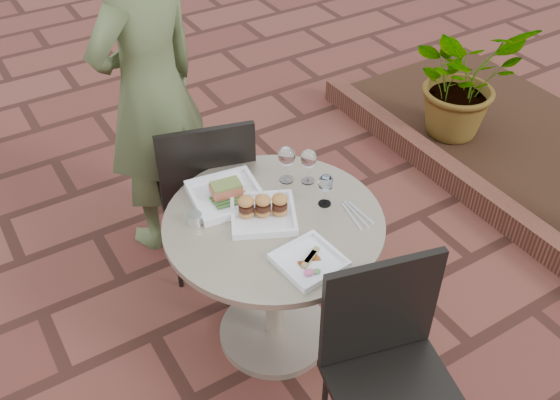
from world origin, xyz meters
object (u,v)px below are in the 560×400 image
chair_near (388,359)px  plate_tuna (309,261)px  plate_salmon (227,194)px  cafe_table (274,263)px  chair_far (206,185)px  diner (151,90)px  plate_sliders (263,210)px

chair_near → plate_tuna: size_ratio=3.78×
chair_near → plate_salmon: chair_near is taller
cafe_table → chair_far: size_ratio=0.97×
diner → plate_tuna: size_ratio=7.27×
plate_salmon → chair_near: bearing=-79.6°
plate_salmon → chair_far: bearing=80.6°
chair_far → diner: bearing=-64.6°
chair_near → diner: bearing=110.4°
cafe_table → plate_tuna: size_ratio=3.66×
chair_near → diner: diner is taller
diner → plate_sliders: diner is taller
cafe_table → diner: size_ratio=0.50×
chair_near → plate_tuna: chair_near is taller
chair_near → diner: (-0.18, 1.63, 0.34)m
plate_tuna → plate_salmon: bearing=99.5°
chair_near → plate_tuna: bearing=115.7°
plate_sliders → plate_salmon: bearing=111.1°
diner → plate_salmon: 0.75m
chair_near → plate_sliders: size_ratio=2.68×
diner → chair_far: bearing=78.6°
plate_sliders → plate_tuna: plate_sliders is taller
plate_sliders → diner: bearing=95.3°
plate_tuna → diner: bearing=94.5°
plate_salmon → diner: bearing=91.1°
chair_far → plate_salmon: chair_far is taller
cafe_table → diner: diner is taller
cafe_table → plate_salmon: size_ratio=2.78×
chair_far → plate_tuna: 0.86m
cafe_table → chair_far: chair_far is taller
plate_sliders → plate_tuna: 0.32m
cafe_table → plate_sliders: plate_sliders is taller
chair_far → diner: size_ratio=0.52×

